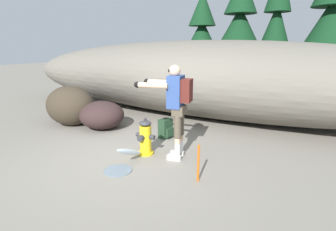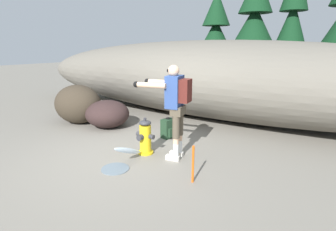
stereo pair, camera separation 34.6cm
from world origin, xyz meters
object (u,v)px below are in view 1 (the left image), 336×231
spare_backpack (166,129)px  survey_stake (198,163)px  boulder_large (102,115)px  utility_worker (176,101)px  boulder_mid (71,106)px  fire_hydrant (145,138)px  boulder_small (72,103)px

spare_backpack → survey_stake: 2.09m
boulder_large → survey_stake: 3.49m
utility_worker → spare_backpack: 1.45m
boulder_large → boulder_mid: size_ratio=0.91×
fire_hydrant → boulder_large: bearing=156.5°
boulder_mid → survey_stake: boulder_mid is taller
boulder_small → fire_hydrant: bearing=-19.9°
utility_worker → spare_backpack: utility_worker is taller
spare_backpack → boulder_small: size_ratio=0.42×
spare_backpack → boulder_mid: boulder_mid is taller
utility_worker → spare_backpack: bearing=-62.1°
spare_backpack → boulder_small: bearing=-173.8°
utility_worker → boulder_small: (-4.07, 1.13, -0.69)m
utility_worker → boulder_large: utility_worker is taller
fire_hydrant → spare_backpack: size_ratio=1.54×
boulder_large → boulder_small: size_ratio=1.04×
boulder_large → survey_stake: bearing=-22.2°
boulder_mid → boulder_large: bearing=11.1°
spare_backpack → survey_stake: survey_stake is taller
fire_hydrant → boulder_small: size_ratio=0.65×
boulder_mid → utility_worker: bearing=-8.8°
boulder_mid → boulder_small: 0.89m
spare_backpack → fire_hydrant: bearing=-71.7°
survey_stake → fire_hydrant: bearing=159.8°
boulder_large → boulder_small: boulder_small is taller
boulder_mid → fire_hydrant: bearing=-13.0°
fire_hydrant → utility_worker: utility_worker is taller
fire_hydrant → boulder_mid: size_ratio=0.56×
fire_hydrant → boulder_large: 2.09m
fire_hydrant → boulder_small: 3.70m
utility_worker → boulder_small: bearing=-27.3°
fire_hydrant → survey_stake: (1.32, -0.48, -0.03)m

